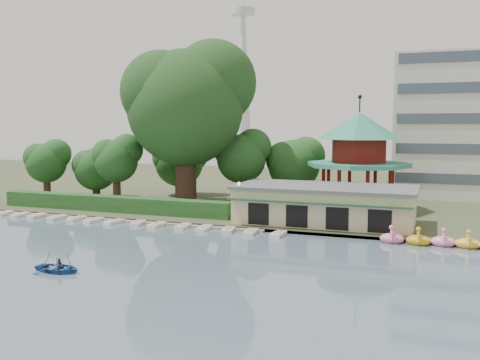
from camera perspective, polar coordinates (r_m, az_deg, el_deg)
The scene contains 13 objects.
ground_plane at distance 40.43m, azimuth -11.74°, elevation -9.52°, with size 220.00×220.00×0.00m, color slate.
shore at distance 88.09m, azimuth 6.46°, elevation -0.86°, with size 220.00×70.00×0.40m, color #424930.
embankment at distance 55.41m, azimuth -2.20°, elevation -4.99°, with size 220.00×0.60×0.30m, color gray.
dock at distance 60.87m, azimuth -12.76°, elevation -4.16°, with size 34.00×1.60×0.24m, color gray.
boathouse at distance 56.60m, azimuth 9.04°, elevation -2.55°, with size 18.60×9.39×3.90m.
pavilion at distance 65.62m, azimuth 12.54°, elevation 3.05°, with size 12.40×12.40×13.50m.
broadcast_tower at distance 185.45m, azimuth 0.32°, elevation 13.27°, with size 8.00×8.00×96.00m.
hedge at distance 65.03m, azimuth -13.42°, elevation -2.47°, with size 30.00×2.00×1.80m, color #245422.
lamp_post at distance 55.92m, azimuth -0.13°, elevation -1.57°, with size 0.36×0.36×4.28m.
big_tree at distance 68.04m, azimuth -5.62°, elevation 8.55°, with size 16.02×14.92×20.95m.
small_trees at distance 73.22m, azimuth -6.33°, elevation 2.12°, with size 39.86×16.46×9.70m.
moored_rowboats at distance 58.71m, azimuth -12.05°, elevation -4.46°, with size 34.96×2.78×0.36m.
rowboat_with_passengers at distance 41.56m, azimuth -18.86°, elevation -8.55°, with size 5.04×3.64×2.01m.
Camera 1 is at (20.82, -32.94, 10.78)m, focal length 40.00 mm.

